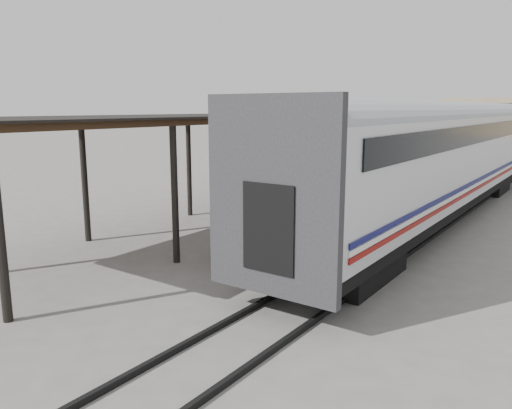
{
  "coord_description": "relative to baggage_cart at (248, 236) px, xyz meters",
  "views": [
    {
      "loc": [
        8.55,
        -11.97,
        4.39
      ],
      "look_at": [
        0.52,
        -0.66,
        1.7
      ],
      "focal_mm": 35.0,
      "sensor_mm": 36.0,
      "label": 1
    }
  ],
  "objects": [
    {
      "name": "canopy",
      "position": [
        -3.42,
        24.38,
        3.36
      ],
      "size": [
        4.9,
        64.3,
        4.15
      ],
      "color": "#422B19",
      "rests_on": "ground"
    },
    {
      "name": "porter",
      "position": [
        0.25,
        -0.65,
        1.1
      ],
      "size": [
        0.57,
        0.73,
        1.78
      ],
      "primitive_type": "imported",
      "rotation": [
        0.0,
        0.0,
        1.33
      ],
      "color": "navy",
      "rests_on": "baggage_cart"
    },
    {
      "name": "pedestrian",
      "position": [
        -3.05,
        12.03,
        0.28
      ],
      "size": [
        1.11,
        0.5,
        1.86
      ],
      "primitive_type": "imported",
      "rotation": [
        0.0,
        0.0,
        3.19
      ],
      "color": "black",
      "rests_on": "ground"
    },
    {
      "name": "baggage_cart",
      "position": [
        0.0,
        0.0,
        0.0
      ],
      "size": [
        1.87,
        2.65,
        0.86
      ],
      "rotation": [
        0.0,
        0.0,
        0.28
      ],
      "color": "brown",
      "rests_on": "ground"
    },
    {
      "name": "ground",
      "position": [
        -0.02,
        0.38,
        -0.65
      ],
      "size": [
        160.0,
        160.0,
        0.0
      ],
      "primitive_type": "plane",
      "color": "slate",
      "rests_on": "ground"
    },
    {
      "name": "building_left",
      "position": [
        -10.02,
        82.38,
        2.35
      ],
      "size": [
        12.0,
        8.0,
        6.0
      ],
      "primitive_type": "cube",
      "color": "tan",
      "rests_on": "ground"
    },
    {
      "name": "luggage_tug",
      "position": [
        -3.35,
        17.06,
        0.02
      ],
      "size": [
        1.52,
        1.9,
        1.46
      ],
      "rotation": [
        0.0,
        0.0,
        0.36
      ],
      "color": "maroon",
      "rests_on": "ground"
    },
    {
      "name": "suitcase_stack",
      "position": [
        -0.25,
        0.29,
        0.38
      ],
      "size": [
        1.34,
        1.3,
        0.43
      ],
      "rotation": [
        0.0,
        0.0,
        0.28
      ],
      "color": "#3D3D40",
      "rests_on": "baggage_cart"
    }
  ]
}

